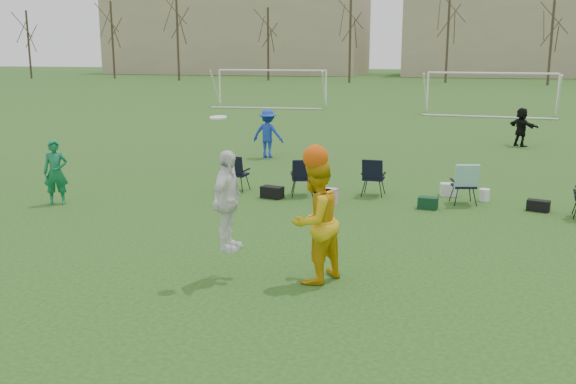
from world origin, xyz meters
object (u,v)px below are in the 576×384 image
(fielder_blue, at_px, (268,134))
(fielder_black, at_px, (521,127))
(center_contest, at_px, (290,213))
(goal_left, at_px, (272,78))
(goal_mid, at_px, (492,81))
(fielder_green_near, at_px, (56,172))

(fielder_blue, relative_size, fielder_black, 1.12)
(fielder_blue, distance_m, center_contest, 12.33)
(fielder_blue, bearing_deg, goal_left, -69.87)
(center_contest, distance_m, goal_left, 33.70)
(goal_left, bearing_deg, goal_mid, -13.13)
(fielder_black, bearing_deg, fielder_green_near, 97.44)
(center_contest, height_order, goal_mid, center_contest)
(fielder_black, relative_size, center_contest, 0.57)
(fielder_black, height_order, goal_mid, goal_mid)
(fielder_black, distance_m, goal_mid, 13.29)
(fielder_green_near, distance_m, center_contest, 7.75)
(goal_mid, bearing_deg, center_contest, -93.30)
(fielder_blue, bearing_deg, center_contest, 112.52)
(fielder_green_near, distance_m, goal_mid, 28.63)
(fielder_blue, height_order, center_contest, center_contest)
(fielder_blue, xyz_separation_m, goal_left, (-6.12, 20.48, 1.08))
(goal_left, bearing_deg, fielder_green_near, -88.44)
(goal_left, bearing_deg, fielder_black, -50.76)
(goal_mid, bearing_deg, fielder_blue, -109.09)
(fielder_blue, bearing_deg, fielder_black, -145.29)
(fielder_blue, distance_m, goal_left, 21.40)
(fielder_green_near, relative_size, goal_mid, 0.21)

